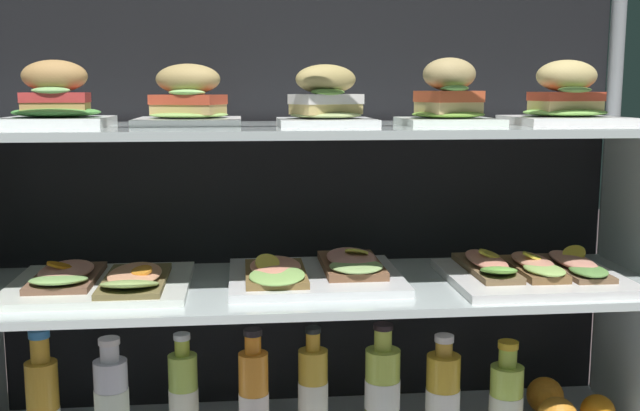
% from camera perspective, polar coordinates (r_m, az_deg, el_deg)
% --- Properties ---
extents(case_frame, '(1.42, 0.44, 0.97)m').
position_cam_1_polar(case_frame, '(1.59, -0.49, 0.95)').
color(case_frame, gray).
rests_on(case_frame, ground).
extents(riser_lower_tier, '(1.35, 0.38, 0.31)m').
position_cam_1_polar(riser_lower_tier, '(1.55, 0.00, -12.12)').
color(riser_lower_tier, silver).
rests_on(riser_lower_tier, case_base_deck).
extents(shelf_lower_glass, '(1.37, 0.39, 0.02)m').
position_cam_1_polar(shelf_lower_glass, '(1.49, 0.00, -6.21)').
color(shelf_lower_glass, silver).
rests_on(shelf_lower_glass, riser_lower_tier).
extents(riser_upper_tier, '(1.35, 0.38, 0.30)m').
position_cam_1_polar(riser_upper_tier, '(1.46, 0.00, -0.31)').
color(riser_upper_tier, silver).
rests_on(riser_upper_tier, shelf_lower_glass).
extents(shelf_upper_glass, '(1.37, 0.39, 0.02)m').
position_cam_1_polar(shelf_upper_glass, '(1.45, 0.00, 5.80)').
color(shelf_upper_glass, silver).
rests_on(shelf_upper_glass, riser_upper_tier).
extents(plated_roll_sandwich_near_left_corner, '(0.19, 0.19, 0.12)m').
position_cam_1_polar(plated_roll_sandwich_near_left_corner, '(1.49, -19.40, 7.35)').
color(plated_roll_sandwich_near_left_corner, white).
rests_on(plated_roll_sandwich_near_left_corner, shelf_upper_glass).
extents(plated_roll_sandwich_center, '(0.20, 0.20, 0.12)m').
position_cam_1_polar(plated_roll_sandwich_center, '(1.49, -9.95, 7.80)').
color(plated_roll_sandwich_center, white).
rests_on(plated_roll_sandwich_center, shelf_upper_glass).
extents(plated_roll_sandwich_far_left, '(0.18, 0.18, 0.11)m').
position_cam_1_polar(plated_roll_sandwich_far_left, '(1.42, 0.46, 7.84)').
color(plated_roll_sandwich_far_left, white).
rests_on(plated_roll_sandwich_far_left, shelf_upper_glass).
extents(plated_roll_sandwich_mid_left, '(0.18, 0.18, 0.13)m').
position_cam_1_polar(plated_roll_sandwich_mid_left, '(1.47, 9.74, 7.99)').
color(plated_roll_sandwich_mid_left, white).
rests_on(plated_roll_sandwich_mid_left, shelf_upper_glass).
extents(plated_roll_sandwich_left_of_center, '(0.21, 0.21, 0.12)m').
position_cam_1_polar(plated_roll_sandwich_left_of_center, '(1.56, 18.12, 7.55)').
color(plated_roll_sandwich_left_of_center, white).
rests_on(plated_roll_sandwich_left_of_center, shelf_upper_glass).
extents(open_sandwich_tray_far_left, '(0.34, 0.30, 0.05)m').
position_cam_1_polar(open_sandwich_tray_far_left, '(1.50, -16.35, -5.48)').
color(open_sandwich_tray_far_left, white).
rests_on(open_sandwich_tray_far_left, shelf_lower_glass).
extents(open_sandwich_tray_mid_left, '(0.34, 0.30, 0.06)m').
position_cam_1_polar(open_sandwich_tray_mid_left, '(1.50, -0.29, -5.03)').
color(open_sandwich_tray_mid_left, white).
rests_on(open_sandwich_tray_mid_left, shelf_lower_glass).
extents(open_sandwich_tray_near_left_corner, '(0.34, 0.30, 0.06)m').
position_cam_1_polar(open_sandwich_tray_near_left_corner, '(1.56, 15.80, -4.83)').
color(open_sandwich_tray_near_left_corner, white).
rests_on(open_sandwich_tray_near_left_corner, shelf_lower_glass).
extents(juice_bottle_back_left, '(0.06, 0.06, 0.26)m').
position_cam_1_polar(juice_bottle_back_left, '(1.59, -20.25, -14.18)').
color(juice_bottle_back_left, gold).
rests_on(juice_bottle_back_left, case_base_deck).
extents(juice_bottle_back_center, '(0.07, 0.07, 0.24)m').
position_cam_1_polar(juice_bottle_back_center, '(1.55, -15.51, -14.38)').
color(juice_bottle_back_center, silver).
rests_on(juice_bottle_back_center, case_base_deck).
extents(juice_bottle_back_right, '(0.06, 0.06, 0.23)m').
position_cam_1_polar(juice_bottle_back_right, '(1.57, -10.31, -14.16)').
color(juice_bottle_back_right, '#AFCC51').
rests_on(juice_bottle_back_right, case_base_deck).
extents(juice_bottle_front_second, '(0.06, 0.06, 0.25)m').
position_cam_1_polar(juice_bottle_front_second, '(1.54, -5.05, -14.54)').
color(juice_bottle_front_second, orange).
rests_on(juice_bottle_front_second, case_base_deck).
extents(juice_bottle_front_left_end, '(0.06, 0.06, 0.24)m').
position_cam_1_polar(juice_bottle_front_left_end, '(1.57, -0.55, -14.02)').
color(juice_bottle_front_left_end, gold).
rests_on(juice_bottle_front_left_end, case_base_deck).
extents(juice_bottle_front_fourth, '(0.07, 0.07, 0.24)m').
position_cam_1_polar(juice_bottle_front_fourth, '(1.59, 4.72, -13.75)').
color(juice_bottle_front_fourth, '#B9CD4E').
rests_on(juice_bottle_front_fourth, case_base_deck).
extents(juice_bottle_near_post, '(0.07, 0.07, 0.21)m').
position_cam_1_polar(juice_bottle_near_post, '(1.62, 9.27, -13.86)').
color(juice_bottle_near_post, gold).
rests_on(juice_bottle_near_post, case_base_deck).
extents(juice_bottle_tucked_behind, '(0.07, 0.07, 0.20)m').
position_cam_1_polar(juice_bottle_tucked_behind, '(1.66, 14.00, -13.94)').
color(juice_bottle_tucked_behind, '#BDD953').
rests_on(juice_bottle_tucked_behind, case_base_deck).
extents(orange_fruit_beside_bottles, '(0.08, 0.08, 0.08)m').
position_cam_1_polar(orange_fruit_beside_bottles, '(1.78, 16.70, -13.63)').
color(orange_fruit_beside_bottles, orange).
rests_on(orange_fruit_beside_bottles, case_base_deck).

